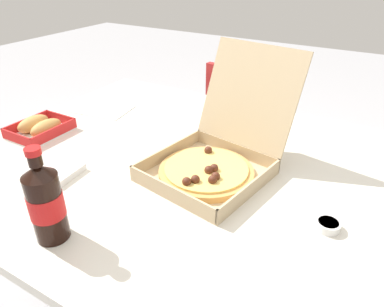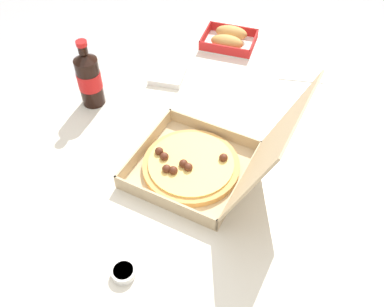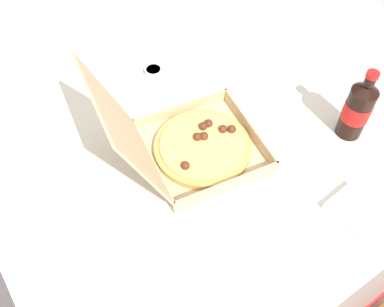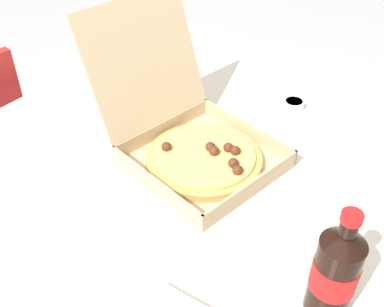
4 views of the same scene
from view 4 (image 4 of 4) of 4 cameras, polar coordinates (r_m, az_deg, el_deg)
The scene contains 4 objects.
dining_table at distance 1.10m, azimuth -2.43°, elevation -4.90°, with size 1.41×1.08×0.73m.
pizza_box_open at distance 1.07m, azimuth 0.25°, elevation 1.42°, with size 0.36×0.45×0.32m.
cola_bottle at distance 0.79m, azimuth 17.08°, elevation -13.63°, with size 0.07×0.07×0.22m.
dipping_sauce_cup at distance 1.30m, azimuth 12.31°, elevation 5.97°, with size 0.06×0.06×0.02m.
Camera 4 is at (-0.60, -0.52, 1.42)m, focal length 43.71 mm.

